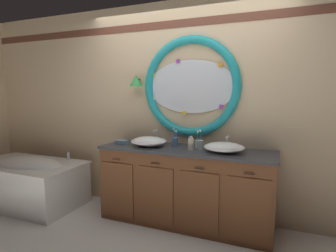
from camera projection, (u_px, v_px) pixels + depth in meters
The scene contains 12 objects.
ground_plane at pixel (166, 232), 2.97m from camera, with size 14.00×14.00×0.00m, color silver.
back_wall_assembly at pixel (185, 107), 3.34m from camera, with size 6.40×0.26×2.60m.
vanity_counter at pixel (185, 186), 3.12m from camera, with size 1.99×0.59×0.88m.
bathtub at pixel (28, 179), 3.69m from camera, with size 1.49×0.83×0.68m.
sink_basin_left at pixel (149, 141), 3.20m from camera, with size 0.42×0.42×0.11m.
sink_basin_right at pixel (224, 147), 2.87m from camera, with size 0.43×0.43×0.11m.
faucet_set_left at pixel (157, 138), 3.41m from camera, with size 0.21×0.13×0.17m.
faucet_set_right at pixel (228, 143), 3.07m from camera, with size 0.22×0.13×0.15m.
toothbrush_holder_left at pixel (175, 142), 3.18m from camera, with size 0.08×0.08×0.22m.
toothbrush_holder_right at pixel (199, 144), 3.07m from camera, with size 0.10×0.10×0.22m.
soap_dispenser at pixel (191, 144), 3.00m from camera, with size 0.07×0.07×0.16m.
folded_hand_towel at pixel (122, 142), 3.35m from camera, with size 0.15×0.10×0.05m.
Camera 1 is at (1.08, -2.59, 1.52)m, focal length 29.06 mm.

